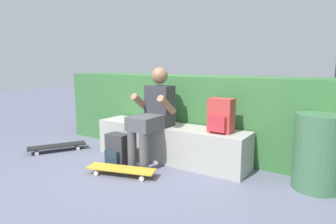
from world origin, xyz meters
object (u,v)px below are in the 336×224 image
object	(u,v)px
skateboard_near_person	(121,169)
trash_bin	(318,152)
bench_main	(169,143)
skateboard_beside_bench	(57,146)
backpack_on_bench	(221,116)
person_skater	(153,112)
backpack_on_ground	(118,150)

from	to	relation	value
skateboard_near_person	trash_bin	xyz separation A→B (m)	(1.90, 0.82, 0.31)
bench_main	skateboard_beside_bench	xyz separation A→B (m)	(-1.59, -0.57, -0.16)
bench_main	trash_bin	size ratio (longest dim) A/B	2.73
backpack_on_bench	trash_bin	distance (m)	1.07
person_skater	skateboard_beside_bench	bearing A→B (deg)	-166.73
bench_main	skateboard_near_person	xyz separation A→B (m)	(-0.16, -0.77, -0.16)
person_skater	bench_main	bearing A→B (deg)	64.24
person_skater	skateboard_beside_bench	world-z (taller)	person_skater
person_skater	backpack_on_bench	xyz separation A→B (m)	(0.82, 0.21, -0.00)
skateboard_beside_bench	backpack_on_bench	xyz separation A→B (m)	(2.31, 0.56, 0.59)
bench_main	backpack_on_bench	xyz separation A→B (m)	(0.72, -0.01, 0.43)
skateboard_near_person	skateboard_beside_bench	world-z (taller)	same
bench_main	trash_bin	xyz separation A→B (m)	(1.74, 0.05, 0.15)
backpack_on_bench	backpack_on_ground	xyz separation A→B (m)	(-1.15, -0.51, -0.47)
person_skater	backpack_on_ground	bearing A→B (deg)	-137.21
skateboard_near_person	backpack_on_ground	distance (m)	0.39
skateboard_near_person	skateboard_beside_bench	distance (m)	1.45
skateboard_beside_bench	backpack_on_ground	world-z (taller)	backpack_on_ground
person_skater	backpack_on_bench	bearing A→B (deg)	14.20
skateboard_beside_bench	person_skater	bearing A→B (deg)	13.27
person_skater	backpack_on_ground	size ratio (longest dim) A/B	3.05
bench_main	skateboard_near_person	distance (m)	0.80
backpack_on_bench	bench_main	bearing A→B (deg)	179.25
backpack_on_bench	trash_bin	size ratio (longest dim) A/B	0.52
bench_main	skateboard_near_person	bearing A→B (deg)	-101.46
bench_main	backpack_on_ground	xyz separation A→B (m)	(-0.44, -0.52, -0.04)
skateboard_near_person	trash_bin	bearing A→B (deg)	23.42
backpack_on_ground	person_skater	bearing A→B (deg)	42.79
skateboard_beside_bench	backpack_on_ground	xyz separation A→B (m)	(1.15, 0.04, 0.12)
backpack_on_ground	backpack_on_bench	bearing A→B (deg)	24.08
bench_main	backpack_on_bench	size ratio (longest dim) A/B	5.27
person_skater	backpack_on_ground	xyz separation A→B (m)	(-0.33, -0.31, -0.47)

